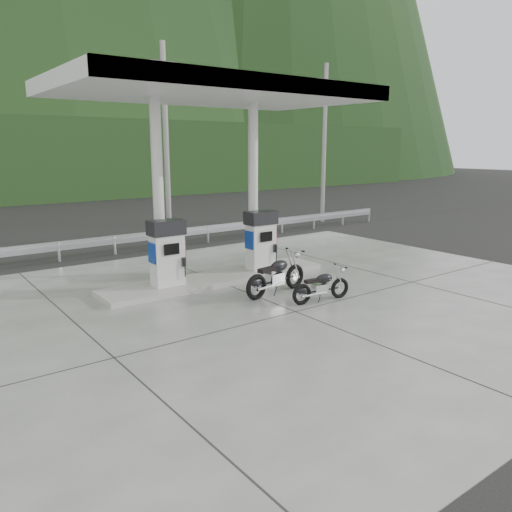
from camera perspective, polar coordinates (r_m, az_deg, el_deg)
ground at (r=12.82m, az=1.59°, el=-5.31°), size 160.00×160.00×0.00m
forecourt_apron at (r=12.81m, az=1.59°, el=-5.27°), size 18.00×14.00×0.02m
pump_island at (r=14.76m, az=-4.42°, el=-2.58°), size 7.00×1.40×0.15m
gas_pump_left at (r=13.77m, az=-10.12°, el=0.35°), size 0.95×0.55×1.80m
gas_pump_right at (r=15.43m, az=0.56°, el=1.83°), size 0.95×0.55×1.80m
canopy_column_left at (r=13.89m, az=-11.12°, el=7.09°), size 0.30×0.30×5.00m
canopy_column_right at (r=15.54m, az=-0.33°, el=7.85°), size 0.30×0.30×5.00m
canopy_roof at (r=14.34m, az=-4.78°, el=18.24°), size 8.50×5.00×0.40m
guardrail at (r=19.41m, az=-13.16°, el=2.60°), size 26.00×0.16×1.42m
road at (r=22.74m, az=-16.62°, el=1.99°), size 60.00×7.00×0.01m
utility_pole_b at (r=21.35m, az=-10.23°, el=12.46°), size 0.22×0.22×8.00m
utility_pole_c at (r=26.63m, az=7.79°, el=12.48°), size 0.22×0.22×8.00m
tree_band at (r=40.32m, az=-26.18°, el=9.85°), size 80.00×6.00×6.00m
motorcycle_left at (r=12.84m, az=7.47°, el=-3.50°), size 1.67×0.72×0.77m
motorcycle_right at (r=13.36m, az=2.33°, el=-2.31°), size 2.13×0.95×0.98m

